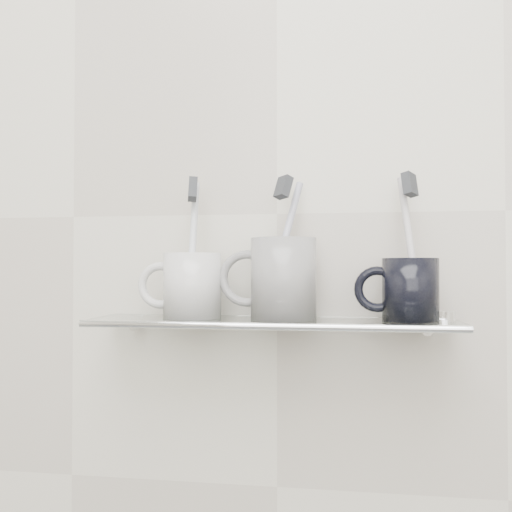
% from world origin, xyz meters
% --- Properties ---
extents(wall_back, '(2.50, 0.00, 2.50)m').
position_xyz_m(wall_back, '(0.00, 1.10, 1.25)').
color(wall_back, beige).
rests_on(wall_back, ground).
extents(shelf_glass, '(0.50, 0.12, 0.01)m').
position_xyz_m(shelf_glass, '(0.00, 1.04, 1.10)').
color(shelf_glass, silver).
rests_on(shelf_glass, wall_back).
extents(shelf_rail, '(0.50, 0.01, 0.01)m').
position_xyz_m(shelf_rail, '(0.00, 0.98, 1.10)').
color(shelf_rail, silver).
rests_on(shelf_rail, shelf_glass).
extents(bracket_left, '(0.02, 0.03, 0.02)m').
position_xyz_m(bracket_left, '(-0.21, 1.09, 1.09)').
color(bracket_left, silver).
rests_on(bracket_left, wall_back).
extents(bracket_right, '(0.02, 0.03, 0.02)m').
position_xyz_m(bracket_right, '(0.21, 1.09, 1.09)').
color(bracket_right, silver).
rests_on(bracket_right, wall_back).
extents(mug_left, '(0.10, 0.10, 0.09)m').
position_xyz_m(mug_left, '(-0.11, 1.04, 1.15)').
color(mug_left, white).
rests_on(mug_left, shelf_glass).
extents(mug_left_handle, '(0.07, 0.01, 0.07)m').
position_xyz_m(mug_left_handle, '(-0.16, 1.04, 1.15)').
color(mug_left_handle, white).
rests_on(mug_left_handle, mug_left).
extents(toothbrush_left, '(0.02, 0.06, 0.19)m').
position_xyz_m(toothbrush_left, '(-0.11, 1.04, 1.20)').
color(toothbrush_left, silver).
rests_on(toothbrush_left, mug_left).
extents(bristles_left, '(0.02, 0.03, 0.04)m').
position_xyz_m(bristles_left, '(-0.11, 1.04, 1.28)').
color(bristles_left, '#2E3135').
rests_on(bristles_left, toothbrush_left).
extents(mug_center, '(0.09, 0.09, 0.11)m').
position_xyz_m(mug_center, '(0.02, 1.04, 1.16)').
color(mug_center, silver).
rests_on(mug_center, shelf_glass).
extents(mug_center_handle, '(0.08, 0.01, 0.08)m').
position_xyz_m(mug_center_handle, '(-0.04, 1.04, 1.16)').
color(mug_center_handle, silver).
rests_on(mug_center_handle, mug_center).
extents(toothbrush_center, '(0.06, 0.07, 0.18)m').
position_xyz_m(toothbrush_center, '(0.02, 1.04, 1.20)').
color(toothbrush_center, '#A3A3C1').
rests_on(toothbrush_center, mug_center).
extents(bristles_center, '(0.03, 0.03, 0.03)m').
position_xyz_m(bristles_center, '(0.02, 1.04, 1.28)').
color(bristles_center, '#2E3135').
rests_on(bristles_center, toothbrush_center).
extents(mug_right, '(0.08, 0.08, 0.08)m').
position_xyz_m(mug_right, '(0.18, 1.04, 1.14)').
color(mug_right, black).
rests_on(mug_right, shelf_glass).
extents(mug_right_handle, '(0.06, 0.01, 0.06)m').
position_xyz_m(mug_right_handle, '(0.14, 1.04, 1.14)').
color(mug_right_handle, black).
rests_on(mug_right_handle, mug_right).
extents(toothbrush_right, '(0.03, 0.06, 0.19)m').
position_xyz_m(toothbrush_right, '(0.18, 1.04, 1.20)').
color(toothbrush_right, silver).
rests_on(toothbrush_right, mug_right).
extents(bristles_right, '(0.02, 0.03, 0.03)m').
position_xyz_m(bristles_right, '(0.18, 1.04, 1.28)').
color(bristles_right, '#2E3135').
rests_on(bristles_right, toothbrush_right).
extents(chrome_cap, '(0.03, 0.03, 0.01)m').
position_xyz_m(chrome_cap, '(0.23, 1.04, 1.11)').
color(chrome_cap, silver).
rests_on(chrome_cap, shelf_glass).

